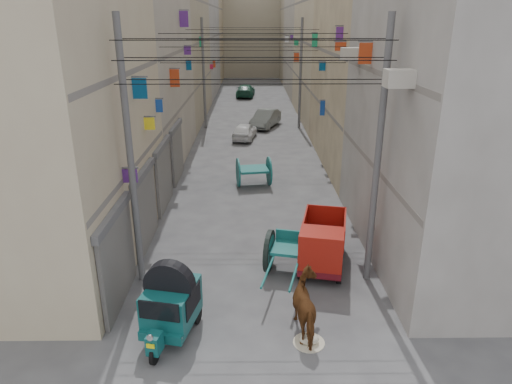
{
  "coord_description": "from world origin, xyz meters",
  "views": [
    {
      "loc": [
        -0.09,
        -6.74,
        7.76
      ],
      "look_at": [
        0.05,
        6.5,
        2.78
      ],
      "focal_mm": 32.0,
      "sensor_mm": 36.0,
      "label": 1
    }
  ],
  "objects_px": {
    "distant_car_white": "(245,131)",
    "auto_rickshaw": "(171,302)",
    "horse": "(310,307)",
    "tonga_cart": "(289,252)",
    "distant_car_grey": "(266,119)",
    "feed_sack": "(309,339)",
    "mini_truck": "(322,248)",
    "distant_car_green": "(245,91)",
    "second_cart": "(254,171)"
  },
  "relations": [
    {
      "from": "tonga_cart",
      "to": "horse",
      "type": "xyz_separation_m",
      "value": [
        0.3,
        -3.09,
        0.05
      ]
    },
    {
      "from": "mini_truck",
      "to": "distant_car_grey",
      "type": "height_order",
      "value": "mini_truck"
    },
    {
      "from": "horse",
      "to": "distant_car_green",
      "type": "relative_size",
      "value": 0.41
    },
    {
      "from": "second_cart",
      "to": "distant_car_green",
      "type": "height_order",
      "value": "second_cart"
    },
    {
      "from": "tonga_cart",
      "to": "distant_car_white",
      "type": "distance_m",
      "value": 18.13
    },
    {
      "from": "feed_sack",
      "to": "auto_rickshaw",
      "type": "bearing_deg",
      "value": 172.8
    },
    {
      "from": "second_cart",
      "to": "distant_car_white",
      "type": "distance_m",
      "value": 9.63
    },
    {
      "from": "mini_truck",
      "to": "distant_car_white",
      "type": "height_order",
      "value": "mini_truck"
    },
    {
      "from": "auto_rickshaw",
      "to": "second_cart",
      "type": "xyz_separation_m",
      "value": [
        2.22,
        11.53,
        -0.18
      ]
    },
    {
      "from": "distant_car_grey",
      "to": "second_cart",
      "type": "bearing_deg",
      "value": -74.67
    },
    {
      "from": "auto_rickshaw",
      "to": "tonga_cart",
      "type": "relative_size",
      "value": 0.72
    },
    {
      "from": "tonga_cart",
      "to": "distant_car_green",
      "type": "xyz_separation_m",
      "value": [
        -1.8,
        37.09,
        -0.08
      ]
    },
    {
      "from": "tonga_cart",
      "to": "feed_sack",
      "type": "height_order",
      "value": "tonga_cart"
    },
    {
      "from": "feed_sack",
      "to": "horse",
      "type": "height_order",
      "value": "horse"
    },
    {
      "from": "auto_rickshaw",
      "to": "horse",
      "type": "relative_size",
      "value": 1.28
    },
    {
      "from": "feed_sack",
      "to": "distant_car_grey",
      "type": "distance_m",
      "value": 25.45
    },
    {
      "from": "second_cart",
      "to": "feed_sack",
      "type": "relative_size",
      "value": 3.59
    },
    {
      "from": "tonga_cart",
      "to": "distant_car_grey",
      "type": "height_order",
      "value": "tonga_cart"
    },
    {
      "from": "auto_rickshaw",
      "to": "distant_car_grey",
      "type": "distance_m",
      "value": 25.2
    },
    {
      "from": "horse",
      "to": "distant_car_green",
      "type": "bearing_deg",
      "value": -95.41
    },
    {
      "from": "second_cart",
      "to": "distant_car_white",
      "type": "xyz_separation_m",
      "value": [
        -0.57,
        9.62,
        -0.2
      ]
    },
    {
      "from": "tonga_cart",
      "to": "horse",
      "type": "bearing_deg",
      "value": -70.75
    },
    {
      "from": "tonga_cart",
      "to": "feed_sack",
      "type": "xyz_separation_m",
      "value": [
        0.26,
        -3.54,
        -0.6
      ]
    },
    {
      "from": "tonga_cart",
      "to": "distant_car_white",
      "type": "bearing_deg",
      "value": 108.9
    },
    {
      "from": "second_cart",
      "to": "horse",
      "type": "height_order",
      "value": "horse"
    },
    {
      "from": "auto_rickshaw",
      "to": "distant_car_grey",
      "type": "bearing_deg",
      "value": 94.65
    },
    {
      "from": "feed_sack",
      "to": "distant_car_white",
      "type": "height_order",
      "value": "distant_car_white"
    },
    {
      "from": "distant_car_green",
      "to": "horse",
      "type": "bearing_deg",
      "value": 97.49
    },
    {
      "from": "distant_car_grey",
      "to": "distant_car_green",
      "type": "xyz_separation_m",
      "value": [
        -1.72,
        15.18,
        -0.01
      ]
    },
    {
      "from": "tonga_cart",
      "to": "feed_sack",
      "type": "bearing_deg",
      "value": -72.15
    },
    {
      "from": "auto_rickshaw",
      "to": "distant_car_white",
      "type": "distance_m",
      "value": 21.21
    },
    {
      "from": "auto_rickshaw",
      "to": "horse",
      "type": "distance_m",
      "value": 3.61
    },
    {
      "from": "mini_truck",
      "to": "horse",
      "type": "distance_m",
      "value": 3.3
    },
    {
      "from": "distant_car_white",
      "to": "distant_car_green",
      "type": "relative_size",
      "value": 0.75
    },
    {
      "from": "horse",
      "to": "distant_car_green",
      "type": "height_order",
      "value": "horse"
    },
    {
      "from": "mini_truck",
      "to": "second_cart",
      "type": "xyz_separation_m",
      "value": [
        -2.18,
        8.33,
        -0.06
      ]
    },
    {
      "from": "distant_car_green",
      "to": "distant_car_grey",
      "type": "bearing_deg",
      "value": 100.95
    },
    {
      "from": "horse",
      "to": "distant_car_white",
      "type": "relative_size",
      "value": 0.55
    },
    {
      "from": "auto_rickshaw",
      "to": "feed_sack",
      "type": "distance_m",
      "value": 3.68
    },
    {
      "from": "mini_truck",
      "to": "feed_sack",
      "type": "relative_size",
      "value": 6.48
    },
    {
      "from": "mini_truck",
      "to": "distant_car_grey",
      "type": "bearing_deg",
      "value": 105.19
    },
    {
      "from": "mini_truck",
      "to": "horse",
      "type": "relative_size",
      "value": 1.79
    },
    {
      "from": "second_cart",
      "to": "distant_car_grey",
      "type": "xyz_separation_m",
      "value": [
        1.0,
        13.46,
        -0.11
      ]
    },
    {
      "from": "auto_rickshaw",
      "to": "distant_car_white",
      "type": "relative_size",
      "value": 0.71
    },
    {
      "from": "distant_car_grey",
      "to": "distant_car_white",
      "type": "bearing_deg",
      "value": -92.62
    },
    {
      "from": "horse",
      "to": "distant_car_white",
      "type": "distance_m",
      "value": 21.24
    },
    {
      "from": "feed_sack",
      "to": "distant_car_white",
      "type": "xyz_separation_m",
      "value": [
        -1.91,
        21.6,
        0.44
      ]
    },
    {
      "from": "second_cart",
      "to": "distant_car_green",
      "type": "distance_m",
      "value": 28.66
    },
    {
      "from": "horse",
      "to": "distant_car_white",
      "type": "xyz_separation_m",
      "value": [
        -1.96,
        21.14,
        -0.21
      ]
    },
    {
      "from": "distant_car_white",
      "to": "auto_rickshaw",
      "type": "bearing_deg",
      "value": 95.75
    }
  ]
}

